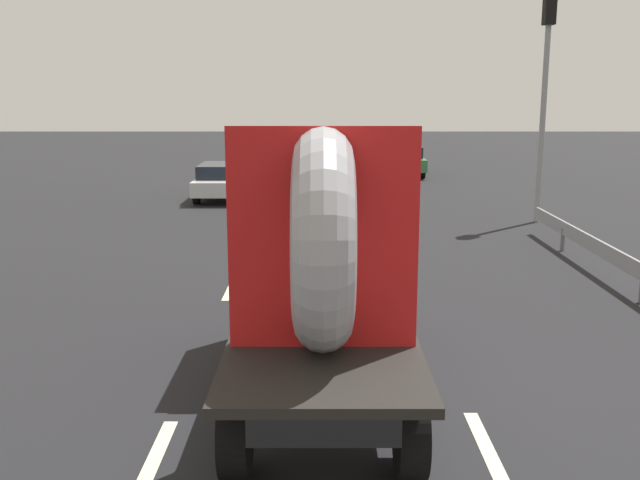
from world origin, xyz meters
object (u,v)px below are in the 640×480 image
(traffic_light, at_px, (543,76))
(oncoming_car, at_px, (400,159))
(flatbed_truck, at_px, (320,259))
(distant_sedan, at_px, (220,180))

(traffic_light, bearing_deg, oncoming_car, 102.11)
(flatbed_truck, xyz_separation_m, distant_sedan, (-3.47, 16.36, -1.00))
(flatbed_truck, distance_m, distant_sedan, 16.76)
(flatbed_truck, height_order, oncoming_car, flatbed_truck)
(traffic_light, bearing_deg, flatbed_truck, -117.98)
(traffic_light, xyz_separation_m, oncoming_car, (-2.57, 11.99, -3.42))
(flatbed_truck, distance_m, oncoming_car, 24.08)
(distant_sedan, relative_size, oncoming_car, 0.94)
(traffic_light, relative_size, oncoming_car, 1.59)
(flatbed_truck, relative_size, oncoming_car, 1.32)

